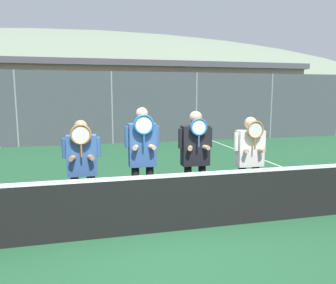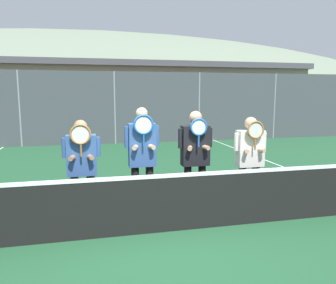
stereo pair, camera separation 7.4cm
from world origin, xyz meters
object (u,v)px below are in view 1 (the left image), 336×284
at_px(car_left_of_center, 48,119).
at_px(car_right_of_center, 242,116).
at_px(player_center_left, 142,154).
at_px(car_center, 152,116).
at_px(car_far_right, 316,114).
at_px(player_center_right, 195,153).
at_px(player_rightmost, 250,155).
at_px(player_leftmost, 82,163).

xyz_separation_m(car_left_of_center, car_right_of_center, (9.96, -0.13, -0.05)).
distance_m(player_center_left, car_center, 11.11).
bearing_deg(car_center, car_far_right, 1.78).
bearing_deg(player_center_right, player_center_left, -179.91).
bearing_deg(player_rightmost, car_right_of_center, 64.07).
xyz_separation_m(player_center_right, car_left_of_center, (-3.61, 11.07, -0.16)).
bearing_deg(player_rightmost, car_far_right, 47.94).
bearing_deg(car_left_of_center, player_center_left, -76.32).
bearing_deg(car_far_right, player_leftmost, -139.24).
height_order(car_left_of_center, car_right_of_center, car_left_of_center).
xyz_separation_m(car_center, car_far_right, (9.77, 0.30, -0.08)).
xyz_separation_m(player_center_left, car_left_of_center, (-2.69, 11.07, -0.19)).
distance_m(player_rightmost, car_left_of_center, 12.04).
bearing_deg(player_center_left, car_right_of_center, 56.43).
relative_size(player_center_right, player_rightmost, 1.07).
xyz_separation_m(player_rightmost, car_right_of_center, (5.35, 11.00, -0.15)).
relative_size(player_center_left, car_right_of_center, 0.43).
bearing_deg(car_far_right, car_right_of_center, -177.23).
bearing_deg(player_leftmost, car_left_of_center, 98.82).
bearing_deg(player_leftmost, player_center_right, 1.45).
height_order(player_leftmost, player_center_left, player_center_left).
distance_m(car_left_of_center, car_right_of_center, 9.96).
height_order(player_leftmost, player_center_right, player_center_right).
xyz_separation_m(player_center_left, player_center_right, (0.92, 0.00, -0.02)).
height_order(player_center_left, car_center, car_center).
height_order(player_center_left, car_left_of_center, player_center_left).
xyz_separation_m(player_leftmost, player_center_left, (0.97, 0.05, 0.09)).
xyz_separation_m(player_leftmost, car_far_right, (13.02, 11.22, -0.13)).
height_order(player_rightmost, car_right_of_center, player_rightmost).
height_order(player_center_right, player_rightmost, player_center_right).
xyz_separation_m(player_leftmost, car_left_of_center, (-1.73, 11.12, -0.10)).
relative_size(player_center_left, car_far_right, 0.43).
bearing_deg(player_center_right, car_left_of_center, 108.08).
xyz_separation_m(player_center_right, car_right_of_center, (6.34, 10.94, -0.21)).
distance_m(player_rightmost, car_far_right, 15.13).
relative_size(player_center_right, car_far_right, 0.41).
relative_size(player_rightmost, car_right_of_center, 0.39).
xyz_separation_m(player_center_left, car_far_right, (12.05, 11.17, -0.22)).
relative_size(car_center, car_right_of_center, 1.10).
bearing_deg(player_center_right, player_leftmost, -178.55).
relative_size(player_center_left, car_center, 0.39).
bearing_deg(car_right_of_center, player_rightmost, -115.93).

